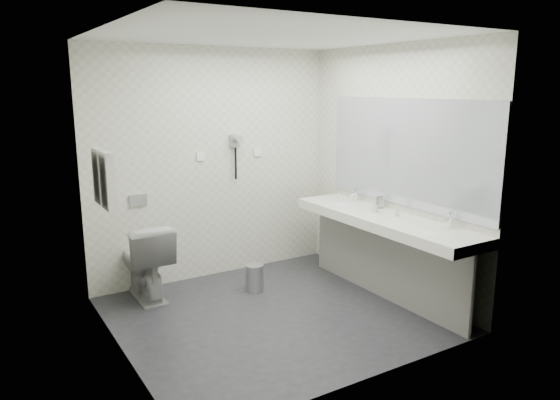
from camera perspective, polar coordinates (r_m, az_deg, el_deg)
floor at (r=5.03m, az=-0.58°, el=-12.28°), size 2.80×2.80×0.00m
ceiling at (r=4.60m, az=-0.65°, el=17.39°), size 2.80×2.80×0.00m
wall_back at (r=5.79m, az=-7.24°, el=3.82°), size 2.80×0.00×2.80m
wall_front at (r=3.62m, az=10.00°, el=-1.30°), size 2.80×0.00×2.80m
wall_left at (r=4.13m, az=-17.54°, el=-0.03°), size 0.00×2.60×2.60m
wall_right at (r=5.49m, az=12.05°, el=3.20°), size 0.00×2.60×2.60m
vanity_counter at (r=5.25m, az=11.14°, el=-2.18°), size 0.55×2.20×0.10m
vanity_panel at (r=5.39m, az=11.15°, el=-6.53°), size 0.03×2.15×0.75m
vanity_post_near at (r=4.75m, az=20.02°, el=-9.65°), size 0.06×0.06×0.75m
vanity_post_far at (r=6.17m, az=4.83°, el=-3.92°), size 0.06×0.06×0.75m
mirror at (r=5.31m, az=13.51°, el=5.01°), size 0.02×2.20×1.05m
basin_near at (r=4.81m, az=16.39°, el=-3.37°), size 0.40×0.31×0.05m
basin_far at (r=5.73m, az=6.77°, el=-0.49°), size 0.40×0.31×0.05m
faucet_near at (r=4.93m, az=17.98°, el=-2.02°), size 0.04×0.04×0.15m
faucet_far at (r=5.83m, az=8.30°, el=0.60°), size 0.04×0.04×0.15m
soap_bottle_a at (r=5.34m, az=10.20°, el=-0.71°), size 0.06×0.06×0.12m
soap_bottle_c at (r=5.23m, az=12.56°, el=-1.15°), size 0.05×0.05×0.10m
glass_left at (r=5.55m, az=10.62°, el=-0.28°), size 0.07×0.07×0.11m
glass_right at (r=5.55m, az=10.81°, el=-0.25°), size 0.07×0.07×0.12m
toilet at (r=5.44m, az=-14.41°, el=-6.35°), size 0.45×0.77×0.78m
flush_plate at (r=5.54m, az=-15.11°, el=-0.04°), size 0.18×0.02×0.12m
pedal_bin at (r=5.53m, az=-2.79°, el=-8.48°), size 0.23×0.23×0.27m
bin_lid at (r=5.48m, az=-2.80°, el=-7.11°), size 0.19×0.19×0.02m
towel_rail at (r=4.62m, az=-18.86°, el=4.91°), size 0.02×0.62×0.02m
towel_near at (r=4.52m, az=-18.15°, el=1.98°), size 0.07×0.24×0.48m
towel_far at (r=4.79m, az=-18.94°, el=2.48°), size 0.07×0.24×0.48m
dryer_cradle at (r=5.84m, az=-4.93°, el=6.41°), size 0.10×0.04×0.14m
dryer_barrel at (r=5.78m, az=-4.62°, el=6.65°), size 0.08×0.14×0.08m
dryer_cord at (r=5.86m, az=-4.82°, el=3.97°), size 0.02×0.02×0.35m
switch_plate_a at (r=5.71m, az=-8.59°, el=4.67°), size 0.09×0.02×0.09m
switch_plate_b at (r=6.01m, az=-2.42°, el=5.17°), size 0.09×0.02×0.09m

